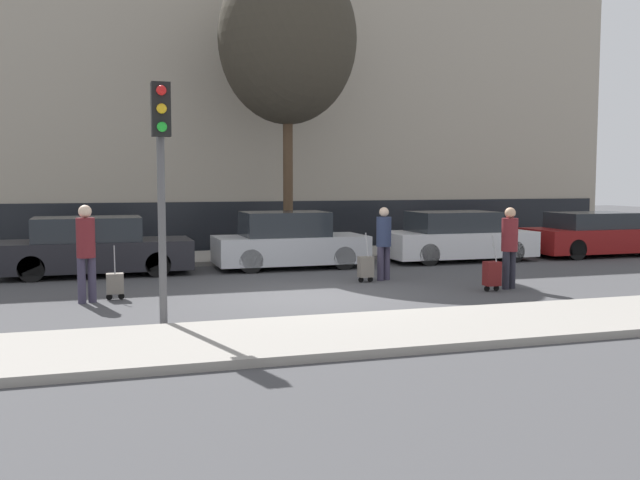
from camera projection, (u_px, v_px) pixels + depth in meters
ground_plane at (311, 296)px, 14.13m from camera, size 80.00×80.00×0.00m
sidewalk_near at (383, 331)px, 10.56m from camera, size 28.00×2.50×0.12m
sidewalk_far at (242, 257)px, 20.78m from camera, size 28.00×3.00×0.12m
building_facade at (219, 109)px, 23.99m from camera, size 28.00×3.23×9.35m
parked_car_0 at (94, 248)px, 17.15m from camera, size 4.51×1.77×1.41m
parked_car_1 at (289, 242)px, 18.55m from camera, size 3.92×1.71×1.47m
parked_car_2 at (456, 238)px, 20.18m from camera, size 4.21×1.81×1.40m
parked_car_3 at (595, 235)px, 21.53m from camera, size 4.23×1.82×1.32m
pedestrian_left at (86, 247)px, 13.25m from camera, size 0.34×0.34×1.84m
trolley_left at (115, 284)px, 13.66m from camera, size 0.34×0.29×1.05m
pedestrian_center at (384, 239)px, 16.28m from camera, size 0.34×0.34×1.68m
trolley_center at (366, 267)px, 15.99m from camera, size 0.34×0.29×1.12m
pedestrian_right at (510, 243)px, 14.97m from camera, size 0.34×0.34×1.72m
trolley_right at (492, 274)px, 14.69m from camera, size 0.34×0.29×1.16m
traffic_light at (161, 155)px, 10.75m from camera, size 0.28×0.47×3.75m
parked_bicycle at (277, 242)px, 20.73m from camera, size 1.77×0.06×0.96m
bare_tree_near_crossing at (287, 39)px, 20.04m from camera, size 3.91×3.91×8.53m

